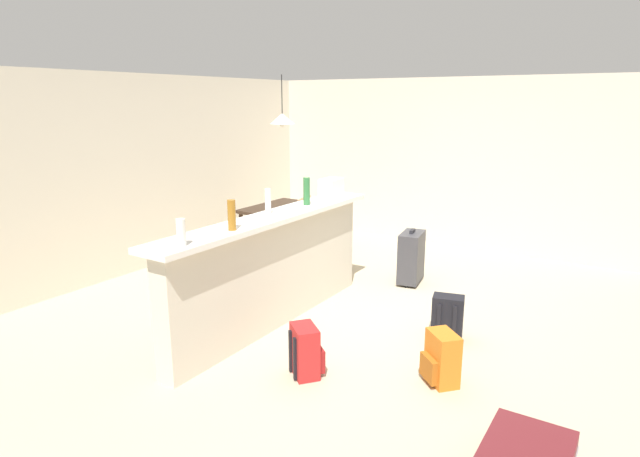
{
  "coord_description": "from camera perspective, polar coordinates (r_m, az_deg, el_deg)",
  "views": [
    {
      "loc": [
        -4.63,
        -2.54,
        2.18
      ],
      "look_at": [
        0.14,
        0.52,
        0.78
      ],
      "focal_mm": 29.46,
      "sensor_mm": 36.0,
      "label": 1
    }
  ],
  "objects": [
    {
      "name": "ground_plane",
      "position": [
        5.73,
        3.67,
        -8.82
      ],
      "size": [
        13.0,
        13.0,
        0.05
      ],
      "primitive_type": "cube",
      "color": "#BCAD8E"
    },
    {
      "name": "pendant_lamp",
      "position": [
        7.2,
        -4.12,
        11.82
      ],
      "size": [
        0.34,
        0.34,
        0.68
      ],
      "color": "black"
    },
    {
      "name": "partition_half_wall",
      "position": [
        5.16,
        -5.08,
        -4.85
      ],
      "size": [
        2.8,
        0.2,
        1.06
      ],
      "primitive_type": "cube",
      "color": "beige",
      "rests_on": "ground_plane"
    },
    {
      "name": "bottle_clear",
      "position": [
        5.05,
        -5.68,
        2.95
      ],
      "size": [
        0.06,
        0.06,
        0.25
      ],
      "primitive_type": "cylinder",
      "color": "silver",
      "rests_on": "bar_countertop"
    },
    {
      "name": "bottle_blue",
      "position": [
        6.04,
        2.14,
        4.6
      ],
      "size": [
        0.06,
        0.06,
        0.2
      ],
      "primitive_type": "cylinder",
      "color": "#284C89",
      "rests_on": "bar_countertop"
    },
    {
      "name": "bar_countertop",
      "position": [
        5.01,
        -5.22,
        1.16
      ],
      "size": [
        2.96,
        0.4,
        0.05
      ],
      "primitive_type": "cube",
      "color": "white",
      "rests_on": "partition_half_wall"
    },
    {
      "name": "backpack_black",
      "position": [
        5.09,
        13.68,
        -9.43
      ],
      "size": [
        0.29,
        0.32,
        0.42
      ],
      "color": "black",
      "rests_on": "ground_plane"
    },
    {
      "name": "bottle_green",
      "position": [
        5.46,
        -1.46,
        4.07
      ],
      "size": [
        0.07,
        0.07,
        0.29
      ],
      "primitive_type": "cylinder",
      "color": "#2D6B38",
      "rests_on": "bar_countertop"
    },
    {
      "name": "wall_right",
      "position": [
        8.25,
        12.4,
        7.05
      ],
      "size": [
        0.1,
        6.0,
        2.5
      ],
      "primitive_type": "cube",
      "color": "beige",
      "rests_on": "ground_plane"
    },
    {
      "name": "dining_chair_near_partition",
      "position": [
        6.94,
        -0.94,
        -0.03
      ],
      "size": [
        0.48,
        0.48,
        0.93
      ],
      "color": "#9E754C",
      "rests_on": "ground_plane"
    },
    {
      "name": "dining_table",
      "position": [
        7.29,
        -4.04,
        1.66
      ],
      "size": [
        1.1,
        0.8,
        0.74
      ],
      "color": "#332319",
      "rests_on": "ground_plane"
    },
    {
      "name": "backpack_red",
      "position": [
        4.34,
        -1.56,
        -13.22
      ],
      "size": [
        0.34,
        0.34,
        0.42
      ],
      "color": "red",
      "rests_on": "ground_plane"
    },
    {
      "name": "suitcase_upright_charcoal",
      "position": [
        6.44,
        9.88,
        -3.05
      ],
      "size": [
        0.47,
        0.31,
        0.67
      ],
      "color": "#38383D",
      "rests_on": "ground_plane"
    },
    {
      "name": "bottle_white",
      "position": [
        4.05,
        -14.86,
        -0.43
      ],
      "size": [
        0.07,
        0.07,
        0.21
      ],
      "primitive_type": "cylinder",
      "color": "silver",
      "rests_on": "bar_countertop"
    },
    {
      "name": "bottle_amber",
      "position": [
        4.45,
        -9.57,
        1.45
      ],
      "size": [
        0.07,
        0.07,
        0.26
      ],
      "primitive_type": "cylinder",
      "color": "#9E661E",
      "rests_on": "bar_countertop"
    },
    {
      "name": "grocery_bag",
      "position": [
        5.84,
        1.22,
        4.38
      ],
      "size": [
        0.26,
        0.18,
        0.22
      ],
      "primitive_type": "cube",
      "color": "silver",
      "rests_on": "bar_countertop"
    },
    {
      "name": "backpack_orange",
      "position": [
        4.34,
        13.06,
        -13.65
      ],
      "size": [
        0.34,
        0.34,
        0.42
      ],
      "color": "orange",
      "rests_on": "ground_plane"
    },
    {
      "name": "wall_back",
      "position": [
        7.32,
        -17.62,
        5.91
      ],
      "size": [
        6.6,
        0.1,
        2.5
      ],
      "primitive_type": "cube",
      "color": "beige",
      "rests_on": "ground_plane"
    }
  ]
}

